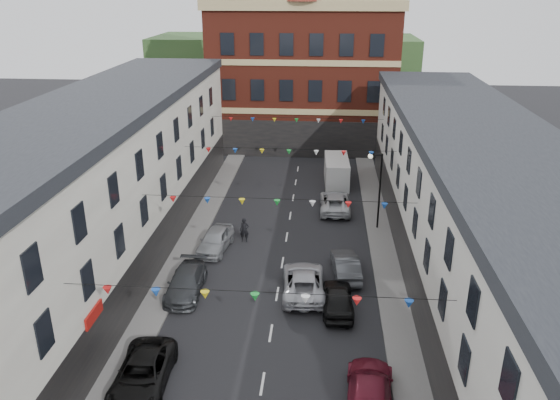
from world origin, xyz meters
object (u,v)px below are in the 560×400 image
(white_van, at_px, (337,171))
(pedestrian, at_px, (244,230))
(car_left_d, at_px, (186,283))
(car_right_f, at_px, (335,202))
(moving_car, at_px, (304,282))
(car_right_d, at_px, (338,298))
(car_left_e, at_px, (215,240))
(street_lamp, at_px, (377,181))
(car_right_c, at_px, (369,391))
(car_right_e, at_px, (345,265))
(car_left_c, at_px, (142,374))

(white_van, bearing_deg, pedestrian, -119.61)
(car_left_d, xyz_separation_m, car_right_f, (9.10, 13.78, 0.02))
(moving_car, bearing_deg, car_right_f, -102.27)
(car_left_d, distance_m, car_right_f, 16.51)
(car_left_d, height_order, moving_car, moving_car)
(pedestrian, bearing_deg, moving_car, -60.17)
(car_right_d, height_order, white_van, white_van)
(car_right_d, height_order, car_right_f, car_right_d)
(car_left_e, bearing_deg, car_right_d, -32.72)
(street_lamp, distance_m, car_right_d, 12.21)
(car_right_c, relative_size, moving_car, 0.94)
(car_left_d, bearing_deg, car_right_e, 16.00)
(car_left_e, xyz_separation_m, car_right_d, (8.45, -6.96, -0.02))
(pedestrian, bearing_deg, street_lamp, 12.95)
(street_lamp, bearing_deg, car_left_e, -158.61)
(car_left_e, relative_size, car_right_c, 0.89)
(car_left_e, bearing_deg, car_left_d, -89.58)
(street_lamp, bearing_deg, car_right_e, -107.99)
(car_right_c, bearing_deg, pedestrian, -58.79)
(street_lamp, xyz_separation_m, car_right_c, (-1.67, -18.93, -3.17))
(car_left_e, xyz_separation_m, car_right_c, (9.73, -14.46, -0.03))
(car_right_c, xyz_separation_m, car_right_f, (-1.28, 22.37, -0.01))
(street_lamp, bearing_deg, car_left_d, -139.37)
(moving_car, bearing_deg, car_right_e, -141.72)
(car_left_d, xyz_separation_m, car_right_d, (9.10, -1.08, 0.04))
(car_left_d, distance_m, car_right_d, 9.16)
(moving_car, xyz_separation_m, white_van, (2.23, 19.68, 0.47))
(pedestrian, bearing_deg, car_left_d, -113.29)
(car_left_c, height_order, car_right_c, car_right_c)
(street_lamp, xyz_separation_m, car_left_e, (-11.40, -4.46, -3.14))
(car_right_c, xyz_separation_m, car_right_d, (-1.28, 7.51, 0.01))
(car_left_d, xyz_separation_m, moving_car, (7.07, 0.65, 0.04))
(car_left_d, relative_size, car_left_e, 1.08)
(car_left_d, distance_m, white_van, 22.36)
(car_left_d, relative_size, moving_car, 0.90)
(car_left_c, relative_size, car_left_e, 1.14)
(car_left_c, height_order, moving_car, moving_car)
(car_right_c, distance_m, car_right_f, 22.41)
(car_left_c, bearing_deg, car_left_e, 84.90)
(car_right_d, bearing_deg, white_van, -92.29)
(car_right_f, bearing_deg, street_lamp, 129.98)
(white_van, bearing_deg, car_left_d, -116.56)
(car_right_f, bearing_deg, car_right_d, 89.38)
(car_left_e, bearing_deg, white_van, 65.85)
(car_right_c, relative_size, white_van, 0.92)
(car_left_e, height_order, car_right_e, car_left_e)
(car_right_e, distance_m, white_van, 17.39)
(car_right_f, distance_m, white_van, 6.57)
(car_left_d, relative_size, pedestrian, 2.70)
(car_right_c, relative_size, pedestrian, 2.80)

